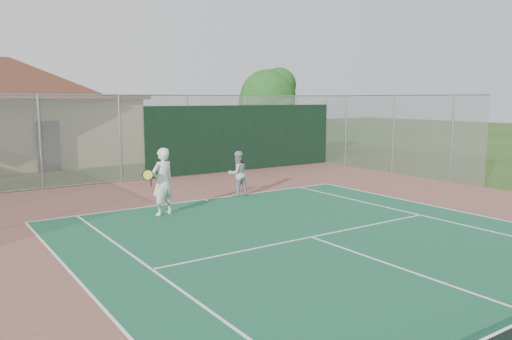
# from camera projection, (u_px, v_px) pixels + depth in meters

# --- Properties ---
(back_fence) EXTENTS (20.08, 0.11, 3.53)m
(back_fence) POSITION_uv_depth(u_px,v_px,m) (190.00, 138.00, 21.71)
(back_fence) COLOR gray
(back_fence) RESTS_ON ground
(side_fence_right) EXTENTS (0.08, 9.00, 3.50)m
(side_fence_right) POSITION_uv_depth(u_px,v_px,m) (393.00, 135.00, 22.44)
(side_fence_right) COLOR gray
(side_fence_right) RESTS_ON ground
(tree) EXTENTS (3.59, 3.40, 5.01)m
(tree) POSITION_uv_depth(u_px,v_px,m) (269.00, 100.00, 26.78)
(tree) COLOR #312212
(tree) RESTS_ON ground
(player_white_front) EXTENTS (1.13, 0.72, 1.94)m
(player_white_front) POSITION_uv_depth(u_px,v_px,m) (163.00, 182.00, 14.33)
(player_white_front) COLOR white
(player_white_front) RESTS_ON ground
(player_grey_back) EXTENTS (0.76, 0.59, 1.55)m
(player_grey_back) POSITION_uv_depth(u_px,v_px,m) (238.00, 174.00, 17.19)
(player_grey_back) COLOR #A3A6A8
(player_grey_back) RESTS_ON ground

